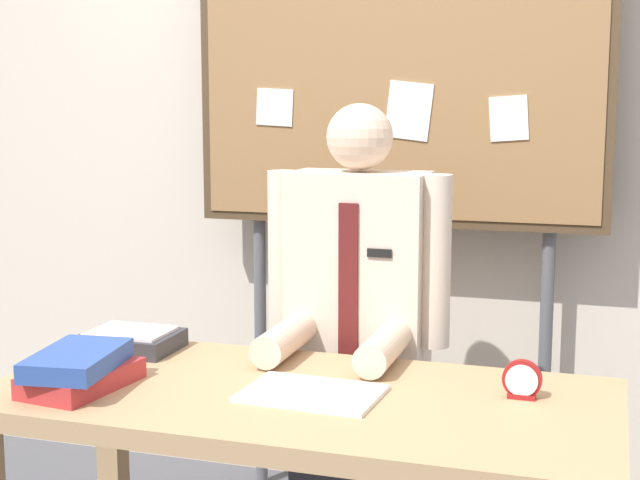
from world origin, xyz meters
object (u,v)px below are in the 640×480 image
(desk, at_px, (300,430))
(bulletin_board, at_px, (397,46))
(open_notebook, at_px, (312,393))
(desk_clock, at_px, (522,381))
(book_stack, at_px, (79,370))
(paper_tray, at_px, (131,340))
(person, at_px, (357,361))

(desk, xyz_separation_m, bulletin_board, (-0.00, 1.00, 0.97))
(open_notebook, distance_m, desk_clock, 0.50)
(book_stack, distance_m, open_notebook, 0.57)
(book_stack, bearing_deg, open_notebook, 12.61)
(open_notebook, xyz_separation_m, desk_clock, (0.48, 0.13, 0.04))
(bulletin_board, bearing_deg, paper_tray, -126.32)
(open_notebook, relative_size, paper_tray, 1.25)
(paper_tray, bearing_deg, open_notebook, -20.73)
(person, bearing_deg, paper_tray, -151.70)
(paper_tray, bearing_deg, bulletin_board, 53.68)
(person, relative_size, bulletin_board, 0.63)
(desk, height_order, bulletin_board, bulletin_board)
(open_notebook, height_order, desk_clock, desk_clock)
(desk, distance_m, paper_tray, 0.63)
(desk_clock, bearing_deg, paper_tray, 174.85)
(bulletin_board, xyz_separation_m, open_notebook, (0.04, -1.02, -0.87))
(desk, distance_m, person, 0.53)
(desk_clock, bearing_deg, desk, -167.55)
(paper_tray, bearing_deg, desk, -20.23)
(person, xyz_separation_m, open_notebook, (0.04, -0.55, 0.07))
(person, distance_m, book_stack, 0.86)
(desk_clock, bearing_deg, open_notebook, -164.37)
(open_notebook, relative_size, desk_clock, 3.47)
(book_stack, distance_m, desk_clock, 1.07)
(bulletin_board, bearing_deg, open_notebook, -87.88)
(open_notebook, bearing_deg, paper_tray, 159.27)
(open_notebook, xyz_separation_m, paper_tray, (-0.62, 0.23, 0.02))
(book_stack, bearing_deg, desk, 15.56)
(desk, relative_size, bulletin_board, 0.67)
(desk, relative_size, book_stack, 4.69)
(desk_clock, bearing_deg, book_stack, -165.98)
(person, xyz_separation_m, bulletin_board, (-0.00, 0.48, 0.94))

